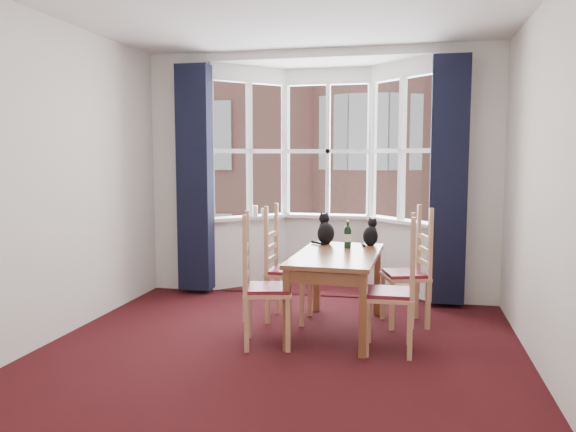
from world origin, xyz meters
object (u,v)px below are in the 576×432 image
(chair_right_near, at_px, (401,296))
(cat_right, at_px, (371,234))
(chair_right_far, at_px, (415,276))
(dining_table, at_px, (337,263))
(wine_bottle, at_px, (348,236))
(cat_left, at_px, (326,231))
(chair_left_far, at_px, (280,272))
(candle_tall, at_px, (255,211))
(candle_short, at_px, (264,212))
(chair_left_near, at_px, (257,291))

(chair_right_near, height_order, cat_right, cat_right)
(chair_right_near, height_order, chair_right_far, same)
(cat_right, bearing_deg, dining_table, -116.51)
(wine_bottle, bearing_deg, cat_left, 137.37)
(dining_table, distance_m, chair_left_far, 0.67)
(cat_left, bearing_deg, wine_bottle, -42.63)
(cat_right, height_order, candle_tall, cat_right)
(chair_right_near, xyz_separation_m, wine_bottle, (-0.52, 0.76, 0.37))
(cat_left, height_order, wine_bottle, cat_left)
(candle_tall, bearing_deg, wine_bottle, -45.68)
(chair_right_far, xyz_separation_m, cat_right, (-0.43, 0.15, 0.36))
(chair_right_near, relative_size, chair_right_far, 1.00)
(chair_left_far, distance_m, chair_right_far, 1.30)
(chair_left_far, bearing_deg, candle_tall, 114.83)
(chair_left_far, xyz_separation_m, cat_right, (0.86, 0.27, 0.36))
(cat_left, bearing_deg, candle_tall, 133.65)
(chair_right_far, xyz_separation_m, candle_short, (-1.84, 1.29, 0.45))
(dining_table, xyz_separation_m, chair_right_far, (0.70, 0.38, -0.16))
(wine_bottle, bearing_deg, candle_tall, 134.32)
(candle_tall, bearing_deg, candle_short, 17.26)
(chair_right_far, bearing_deg, chair_left_near, -145.38)
(chair_right_near, relative_size, cat_left, 2.79)
(chair_left_near, distance_m, cat_right, 1.42)
(chair_left_far, xyz_separation_m, chair_right_near, (1.18, -0.70, 0.00))
(chair_left_far, bearing_deg, wine_bottle, 4.82)
(candle_tall, relative_size, candle_short, 1.35)
(dining_table, distance_m, wine_bottle, 0.38)
(chair_right_far, distance_m, candle_tall, 2.36)
(wine_bottle, bearing_deg, chair_left_near, -128.62)
(dining_table, relative_size, chair_left_near, 1.50)
(chair_right_far, height_order, candle_tall, candle_tall)
(dining_table, xyz_separation_m, candle_short, (-1.14, 1.67, 0.28))
(candle_tall, distance_m, candle_short, 0.10)
(candle_short, bearing_deg, dining_table, -55.75)
(chair_left_near, relative_size, chair_left_far, 1.00)
(chair_left_near, xyz_separation_m, candle_tall, (-0.62, 2.17, 0.46))
(cat_left, height_order, candle_short, cat_left)
(dining_table, height_order, chair_left_far, chair_left_far)
(chair_left_near, xyz_separation_m, cat_left, (0.43, 1.07, 0.38))
(chair_right_near, relative_size, candle_tall, 6.88)
(cat_right, height_order, wine_bottle, cat_right)
(cat_right, xyz_separation_m, candle_tall, (-1.50, 1.11, 0.10))
(chair_left_far, height_order, chair_right_near, same)
(chair_left_near, bearing_deg, wine_bottle, 51.38)
(cat_left, bearing_deg, chair_right_near, -51.97)
(dining_table, height_order, cat_left, cat_left)
(dining_table, relative_size, chair_left_far, 1.50)
(chair_left_far, distance_m, wine_bottle, 0.76)
(candle_tall, bearing_deg, chair_right_far, -33.17)
(chair_left_near, height_order, chair_right_far, same)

